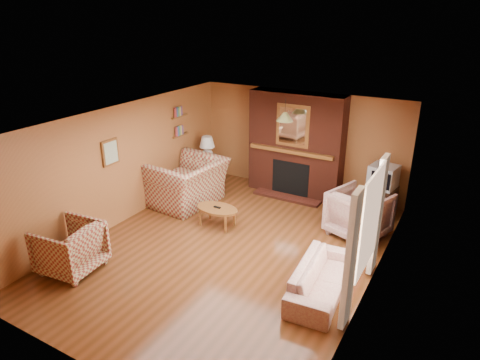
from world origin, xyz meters
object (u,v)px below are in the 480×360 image
Objects in this scene: fireplace at (296,146)px; crt_tv at (383,176)px; table_lamp at (207,147)px; floral_armchair at (359,213)px; tv_stand at (380,201)px; floral_sofa at (321,278)px; plaid_armchair at (70,248)px; coffee_table at (217,210)px; plaid_loveseat at (187,182)px; side_table at (208,172)px.

fireplace is 2.08m from crt_tv.
fireplace is 2.18m from table_lamp.
fireplace is at bearing -15.41° from floral_armchair.
table_lamp reaches higher than tv_stand.
floral_sofa is 3.26m from crt_tv.
fireplace is 2.23m from tv_stand.
crt_tv is (0.00, -0.01, 0.56)m from tv_stand.
plaid_armchair reaches higher than tv_stand.
coffee_table is at bearing 147.67° from plaid_armchair.
floral_sofa is at bearing -87.77° from tv_stand.
plaid_loveseat is 4.10m from floral_sofa.
plaid_loveseat is 1.31m from table_lamp.
plaid_armchair is at bearing -116.49° from coffee_table.
fireplace reaches higher than plaid_loveseat.
floral_armchair is 1.70× the size of crt_tv.
table_lamp is at bearing 176.14° from plaid_armchair.
coffee_table is 2.28m from side_table.
crt_tv reaches higher than coffee_table.
plaid_loveseat reaches higher than tv_stand.
coffee_table is (-0.68, -2.32, -0.83)m from fireplace.
side_table is at bearing -170.27° from tv_stand.
plaid_loveseat reaches higher than plaid_armchair.
floral_armchair reaches higher than plaid_armchair.
coffee_table is 2.36m from table_lamp.
crt_tv is (2.73, 2.13, 0.53)m from coffee_table.
table_lamp reaches higher than plaid_armchair.
floral_armchair is 2.77m from coffee_table.
side_table is 4.20m from crt_tv.
fireplace is 2.63m from plaid_loveseat.
plaid_armchair is 6.16m from tv_stand.
plaid_loveseat is 1.55× the size of floral_armchair.
plaid_armchair is 0.92× the size of floral_armchair.
fireplace reaches higher than table_lamp.
side_table is 0.98× the size of table_lamp.
fireplace reaches higher than side_table.
table_lamp reaches higher than crt_tv.
floral_armchair is (1.89, -1.28, -0.72)m from fireplace.
fireplace is 2.40m from floral_armchair.
floral_armchair is (3.74, 0.45, -0.05)m from plaid_loveseat.
fireplace reaches higher than coffee_table.
tv_stand is (2.05, -0.18, -0.86)m from fireplace.
plaid_armchair reaches higher than floral_sofa.
floral_sofa is at bearing -22.34° from coffee_table.
floral_armchair is at bearing -34.21° from fireplace.
fireplace is at bearing 137.90° from plaid_loveseat.
plaid_armchair is 1.53× the size of side_table.
crt_tv is at bearing 4.74° from side_table.
crt_tv is at bearing -5.30° from fireplace.
floral_sofa is at bearing -60.67° from fireplace.
crt_tv is at bearing 116.33° from plaid_loveseat.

